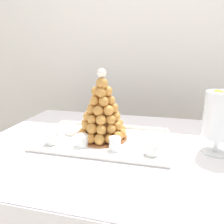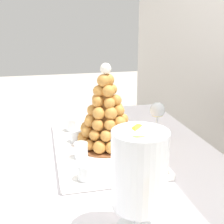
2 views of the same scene
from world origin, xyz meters
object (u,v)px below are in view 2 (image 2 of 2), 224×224
(dessert_cup_mid_right, at_px, (87,172))
(wine_glass, at_px, (157,112))
(creme_brulee_ramekin, at_px, (104,128))
(macaron_goblet, at_px, (137,170))
(dessert_cup_mid_left, at_px, (77,136))
(dessert_cup_left, at_px, (72,125))
(dessert_cup_centre, at_px, (81,151))
(croquembouche, at_px, (106,115))
(serving_tray, at_px, (101,148))

(dessert_cup_mid_right, xyz_separation_m, wine_glass, (-0.30, 0.36, 0.09))
(creme_brulee_ramekin, relative_size, wine_glass, 0.56)
(macaron_goblet, bearing_deg, dessert_cup_mid_left, -172.42)
(dessert_cup_left, xyz_separation_m, dessert_cup_centre, (0.30, 0.00, 0.00))
(macaron_goblet, bearing_deg, dessert_cup_centre, -169.07)
(dessert_cup_centre, relative_size, dessert_cup_mid_right, 0.94)
(dessert_cup_mid_left, bearing_deg, croquembouche, 58.73)
(dessert_cup_centre, bearing_deg, wine_glass, 111.19)
(dessert_cup_mid_left, relative_size, macaron_goblet, 0.22)
(dessert_cup_mid_left, bearing_deg, dessert_cup_mid_right, -1.26)
(creme_brulee_ramekin, bearing_deg, dessert_cup_left, -108.17)
(dessert_cup_mid_right, relative_size, wine_glass, 0.38)
(dessert_cup_mid_left, distance_m, creme_brulee_ramekin, 0.17)
(macaron_goblet, height_order, wine_glass, macaron_goblet)
(macaron_goblet, bearing_deg, wine_glass, 154.07)
(dessert_cup_left, height_order, dessert_cup_mid_left, dessert_cup_left)
(serving_tray, relative_size, wine_glass, 3.80)
(serving_tray, xyz_separation_m, dessert_cup_mid_left, (-0.08, -0.09, 0.03))
(croquembouche, distance_m, dessert_cup_left, 0.26)
(macaron_goblet, bearing_deg, creme_brulee_ramekin, 174.83)
(dessert_cup_mid_left, distance_m, dessert_cup_mid_right, 0.31)
(dessert_cup_mid_left, distance_m, wine_glass, 0.36)
(macaron_goblet, bearing_deg, croquembouche, 176.19)
(serving_tray, height_order, dessert_cup_centre, dessert_cup_centre)
(dessert_cup_mid_left, bearing_deg, dessert_cup_left, -177.89)
(dessert_cup_centre, xyz_separation_m, dessert_cup_mid_right, (0.16, -0.00, -0.00))
(serving_tray, relative_size, dessert_cup_centre, 10.71)
(dessert_cup_left, height_order, dessert_cup_centre, dessert_cup_centre)
(dessert_cup_left, distance_m, dessert_cup_centre, 0.30)
(dessert_cup_left, xyz_separation_m, macaron_goblet, (0.73, 0.08, 0.13))
(creme_brulee_ramekin, bearing_deg, serving_tray, -15.73)
(dessert_cup_mid_left, height_order, dessert_cup_mid_right, dessert_cup_mid_left)
(dessert_cup_mid_left, relative_size, dessert_cup_centre, 1.06)
(dessert_cup_mid_left, xyz_separation_m, wine_glass, (0.02, 0.35, 0.09))
(dessert_cup_mid_left, xyz_separation_m, dessert_cup_centre, (0.16, -0.00, 0.00))
(dessert_cup_left, height_order, creme_brulee_ramekin, dessert_cup_left)
(dessert_cup_left, height_order, macaron_goblet, macaron_goblet)
(dessert_cup_mid_left, xyz_separation_m, dessert_cup_mid_right, (0.31, -0.01, -0.00))
(croquembouche, height_order, dessert_cup_mid_left, croquembouche)
(dessert_cup_left, relative_size, creme_brulee_ramekin, 0.67)
(serving_tray, bearing_deg, dessert_cup_mid_right, -22.25)
(dessert_cup_mid_left, bearing_deg, wine_glass, 87.16)
(dessert_cup_mid_left, bearing_deg, creme_brulee_ramekin, 125.30)
(dessert_cup_left, distance_m, wine_glass, 0.40)
(croquembouche, height_order, dessert_cup_mid_right, croquembouche)
(dessert_cup_left, distance_m, creme_brulee_ramekin, 0.15)
(dessert_cup_mid_right, bearing_deg, croquembouche, 154.27)
(croquembouche, bearing_deg, creme_brulee_ramekin, 170.68)
(dessert_cup_mid_left, relative_size, dessert_cup_mid_right, 1.00)
(serving_tray, relative_size, dessert_cup_mid_left, 10.13)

